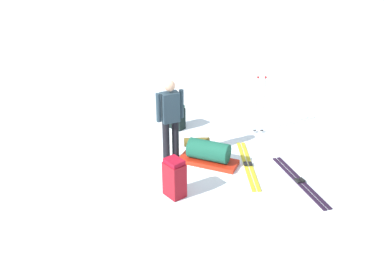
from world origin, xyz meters
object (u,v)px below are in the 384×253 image
(backpack_large_dark, at_px, (177,117))
(backpack_bright, at_px, (174,178))
(ski_pair_near, at_px, (248,165))
(gear_sled, at_px, (209,153))
(skier_standing, at_px, (170,116))
(ski_poles_planted_near, at_px, (260,102))
(sleeping_mat_rolled, at_px, (197,142))
(ski_pair_far, at_px, (300,181))

(backpack_large_dark, distance_m, backpack_bright, 2.78)
(ski_pair_near, bearing_deg, backpack_bright, -127.53)
(ski_pair_near, relative_size, backpack_bright, 2.58)
(backpack_bright, distance_m, gear_sled, 1.30)
(skier_standing, distance_m, ski_poles_planted_near, 2.31)
(backpack_large_dark, bearing_deg, sleeping_mat_rolled, -46.59)
(gear_sled, bearing_deg, ski_pair_far, -6.40)
(backpack_large_dark, xyz_separation_m, gear_sled, (1.11, -1.40, -0.07))
(ski_poles_planted_near, height_order, sleeping_mat_rolled, ski_poles_planted_near)
(skier_standing, distance_m, sleeping_mat_rolled, 1.18)
(ski_pair_near, distance_m, backpack_large_dark, 2.29)
(backpack_large_dark, relative_size, backpack_bright, 0.82)
(backpack_large_dark, bearing_deg, skier_standing, -76.68)
(skier_standing, xyz_separation_m, backpack_bright, (0.47, -1.21, -0.60))
(ski_pair_far, height_order, gear_sled, gear_sled)
(ski_pair_far, xyz_separation_m, backpack_large_dark, (-2.92, 1.61, 0.28))
(ski_pair_far, xyz_separation_m, backpack_bright, (-2.10, -1.05, 0.34))
(ski_pair_far, bearing_deg, sleeping_mat_rolled, 158.42)
(ski_pair_near, bearing_deg, skier_standing, -173.17)
(backpack_large_dark, bearing_deg, ski_pair_near, -33.74)
(skier_standing, distance_m, backpack_bright, 1.43)
(ski_pair_near, xyz_separation_m, backpack_bright, (-1.07, -1.40, 0.34))
(backpack_large_dark, relative_size, ski_poles_planted_near, 0.44)
(ski_pair_near, relative_size, ski_pair_far, 1.13)
(gear_sled, bearing_deg, sleeping_mat_rolled, 122.37)
(backpack_large_dark, bearing_deg, backpack_bright, -72.95)
(skier_standing, relative_size, backpack_large_dark, 2.86)
(ski_pair_near, height_order, ski_poles_planted_near, ski_poles_planted_near)
(backpack_large_dark, distance_m, sleeping_mat_rolled, 1.01)
(backpack_bright, xyz_separation_m, ski_poles_planted_near, (1.05, 2.94, 0.40))
(backpack_bright, bearing_deg, ski_pair_far, 26.62)
(ski_pair_far, height_order, backpack_bright, backpack_bright)
(ski_pair_near, xyz_separation_m, backpack_large_dark, (-1.89, 1.26, 0.28))
(ski_pair_near, height_order, sleeping_mat_rolled, sleeping_mat_rolled)
(ski_pair_far, bearing_deg, ski_pair_near, 161.55)
(sleeping_mat_rolled, bearing_deg, backpack_large_dark, 133.41)
(ski_pair_far, distance_m, sleeping_mat_rolled, 2.41)
(ski_pair_far, xyz_separation_m, sleeping_mat_rolled, (-2.24, 0.88, 0.08))
(gear_sled, bearing_deg, ski_poles_planted_near, 65.94)
(ski_pair_near, bearing_deg, ski_pair_far, -18.45)
(ski_pair_far, relative_size, backpack_bright, 2.28)
(skier_standing, bearing_deg, gear_sled, 3.26)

